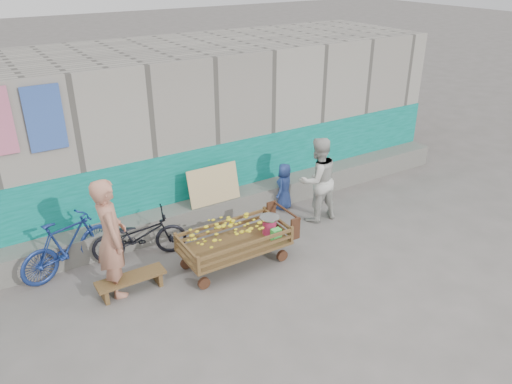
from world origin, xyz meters
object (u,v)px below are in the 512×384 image
bench (131,281)px  woman (317,180)px  bicycle_blue (68,245)px  bicycle_dark (139,236)px  vendor_man (111,238)px  banana_cart (233,236)px  child (284,186)px

bench → woman: 3.84m
bicycle_blue → woman: bearing=-116.3°
bench → bicycle_dark: size_ratio=0.67×
bicycle_dark → bicycle_blue: size_ratio=0.97×
bicycle_blue → bench: bearing=-165.6°
bench → vendor_man: vendor_man is taller
vendor_man → bicycle_blue: (-0.47, 0.90, -0.44)m
banana_cart → bicycle_dark: 1.58m
bicycle_dark → bench: bearing=164.2°
banana_cart → bicycle_blue: 2.60m
child → bicycle_dark: 3.07m
bench → bicycle_dark: 0.97m
bench → vendor_man: bearing=142.3°
bench → woman: size_ratio=0.63×
bicycle_dark → bicycle_blue: 1.12m
woman → bench: bearing=7.5°
bench → bicycle_dark: bicycle_dark is taller
woman → banana_cart: bearing=16.7°
bench → vendor_man: size_ratio=0.56×
bench → banana_cart: bearing=-7.2°
child → bicycle_dark: child is taller
banana_cart → bicycle_dark: size_ratio=1.22×
child → bicycle_blue: bearing=-33.2°
bicycle_dark → child: bearing=-73.2°
banana_cart → bench: 1.69m
woman → child: (-0.25, 0.70, -0.35)m
child → bicycle_dark: bearing=-29.4°
bench → bicycle_blue: bearing=121.8°
banana_cart → vendor_man: vendor_man is taller
banana_cart → bicycle_blue: (-2.28, 1.24, -0.07)m
banana_cart → bicycle_blue: bicycle_blue is taller
banana_cart → woman: woman is taller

